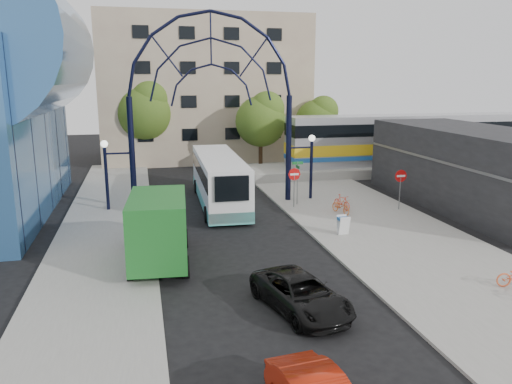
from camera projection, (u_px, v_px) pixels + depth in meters
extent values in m
plane|color=black|center=(267.00, 293.00, 19.12)|extent=(120.00, 120.00, 0.00)
cube|color=gray|center=(404.00, 244.00, 24.67)|extent=(8.00, 56.00, 0.12)
cube|color=gray|center=(101.00, 253.00, 23.38)|extent=(5.00, 50.00, 0.12)
cylinder|color=black|center=(132.00, 155.00, 30.55)|extent=(0.36, 0.36, 7.00)
cylinder|color=black|center=(289.00, 149.00, 32.74)|extent=(0.36, 0.36, 7.00)
cylinder|color=black|center=(107.00, 180.00, 30.53)|extent=(0.20, 0.20, 4.00)
cylinder|color=black|center=(311.00, 171.00, 33.43)|extent=(0.20, 0.20, 4.00)
sphere|color=white|center=(104.00, 144.00, 30.04)|extent=(0.44, 0.44, 0.44)
sphere|color=white|center=(312.00, 138.00, 32.94)|extent=(0.44, 0.44, 0.44)
cylinder|color=slate|center=(294.00, 190.00, 31.31)|extent=(0.06, 0.06, 2.20)
cylinder|color=red|center=(294.00, 174.00, 31.08)|extent=(0.80, 0.04, 0.80)
cube|color=white|center=(295.00, 174.00, 31.06)|extent=(0.55, 0.02, 0.12)
cylinder|color=slate|center=(400.00, 192.00, 30.77)|extent=(0.06, 0.06, 2.20)
cylinder|color=red|center=(401.00, 176.00, 30.55)|extent=(0.76, 0.04, 0.76)
cube|color=white|center=(401.00, 176.00, 30.52)|extent=(0.55, 0.02, 0.12)
cylinder|color=slate|center=(297.00, 183.00, 31.90)|extent=(0.05, 0.05, 2.80)
cube|color=#146626|center=(298.00, 163.00, 31.61)|extent=(0.70, 0.03, 0.18)
cube|color=#146626|center=(298.00, 167.00, 31.66)|extent=(0.03, 0.70, 0.18)
cube|color=white|center=(344.00, 226.00, 25.73)|extent=(0.55, 0.26, 0.99)
cube|color=white|center=(342.00, 224.00, 26.06)|extent=(0.55, 0.26, 0.99)
cube|color=#1E59A5|center=(343.00, 219.00, 25.82)|extent=(0.55, 0.42, 0.14)
cylinder|color=#316098|center=(0.00, 44.00, 28.52)|extent=(9.00, 16.00, 9.00)
cube|color=black|center=(473.00, 168.00, 31.58)|extent=(6.00, 16.00, 5.00)
cube|color=tan|center=(202.00, 89.00, 51.26)|extent=(20.00, 12.00, 14.00)
cube|color=gray|center=(424.00, 167.00, 44.32)|extent=(32.00, 5.00, 0.80)
cube|color=#B7B7BC|center=(426.00, 139.00, 43.77)|extent=(25.00, 3.00, 4.20)
cube|color=gold|center=(426.00, 145.00, 43.90)|extent=(25.10, 3.05, 0.90)
cube|color=black|center=(427.00, 127.00, 43.55)|extent=(25.05, 3.05, 1.00)
cube|color=#1E59A5|center=(425.00, 153.00, 44.06)|extent=(25.10, 3.05, 0.35)
cylinder|color=#382314|center=(261.00, 156.00, 44.86)|extent=(0.36, 0.36, 2.52)
sphere|color=#255215|center=(261.00, 121.00, 44.18)|extent=(4.48, 4.48, 4.48)
sphere|color=#255215|center=(267.00, 109.00, 43.75)|extent=(3.08, 3.08, 3.08)
cylinder|color=#382314|center=(146.00, 151.00, 46.42)|extent=(0.36, 0.36, 2.88)
sphere|color=#255215|center=(144.00, 113.00, 45.64)|extent=(5.12, 5.12, 5.12)
sphere|color=#255215|center=(149.00, 99.00, 45.18)|extent=(3.52, 3.52, 3.52)
cylinder|color=#382314|center=(316.00, 152.00, 48.10)|extent=(0.36, 0.36, 2.34)
sphere|color=#255215|center=(317.00, 122.00, 47.46)|extent=(4.16, 4.16, 4.16)
sphere|color=#255215|center=(323.00, 111.00, 47.05)|extent=(2.86, 2.86, 2.86)
cube|color=white|center=(219.00, 178.00, 32.43)|extent=(2.91, 11.47, 2.87)
cube|color=#56C0B8|center=(219.00, 196.00, 32.69)|extent=(2.94, 11.47, 0.69)
cube|color=black|center=(219.00, 169.00, 32.30)|extent=(2.95, 11.24, 0.89)
cube|color=black|center=(232.00, 188.00, 26.79)|extent=(1.87, 0.20, 1.39)
cube|color=black|center=(210.00, 166.00, 37.86)|extent=(2.38, 0.26, 1.58)
cylinder|color=black|center=(196.00, 186.00, 35.86)|extent=(0.31, 0.96, 0.95)
cylinder|color=black|center=(230.00, 185.00, 36.32)|extent=(0.31, 0.96, 0.95)
cylinder|color=black|center=(207.00, 214.00, 28.44)|extent=(0.31, 0.96, 0.95)
cylinder|color=black|center=(249.00, 212.00, 28.91)|extent=(0.31, 0.96, 0.95)
cube|color=black|center=(161.00, 226.00, 24.20)|extent=(2.42, 2.51, 2.15)
cube|color=black|center=(162.00, 211.00, 25.23)|extent=(1.95, 0.25, 0.98)
cube|color=#1B6622|center=(158.00, 228.00, 21.20)|extent=(2.68, 4.66, 2.73)
cylinder|color=black|center=(138.00, 241.00, 23.89)|extent=(0.33, 0.95, 0.94)
cylinder|color=black|center=(185.00, 238.00, 24.21)|extent=(0.33, 0.95, 0.94)
cylinder|color=black|center=(130.00, 270.00, 20.22)|extent=(0.33, 0.95, 0.94)
cylinder|color=black|center=(186.00, 267.00, 20.54)|extent=(0.33, 0.95, 0.94)
imported|color=black|center=(301.00, 294.00, 17.57)|extent=(3.13, 4.93, 1.27)
imported|color=orange|center=(341.00, 206.00, 29.92)|extent=(0.97, 1.76, 0.88)
imported|color=#F34930|center=(342.00, 202.00, 30.89)|extent=(0.84, 1.57, 0.91)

